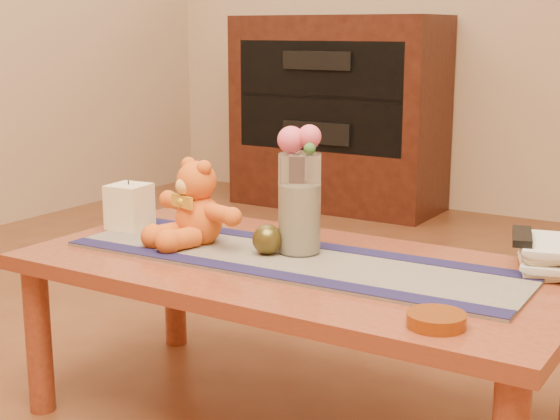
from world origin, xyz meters
The scene contains 28 objects.
coffee_table_top centered at (0.00, 0.00, 0.43)m, with size 1.40×0.70×0.04m, color maroon.
table_leg_fl centered at (-0.64, -0.29, 0.21)m, with size 0.07×0.07×0.41m, color maroon.
table_leg_bl centered at (-0.64, 0.29, 0.21)m, with size 0.07×0.07×0.41m, color maroon.
persian_runner centered at (-0.02, 0.00, 0.45)m, with size 1.20×0.35×0.01m, color #1E1844.
runner_border_near centered at (-0.01, -0.14, 0.46)m, with size 1.20×0.06×0.00m, color #181540.
runner_border_far centered at (-0.02, 0.15, 0.46)m, with size 1.20×0.06×0.00m, color #181540.
teddy_bear centered at (-0.32, 0.01, 0.57)m, with size 0.32×0.26×0.22m, color orange, non-canonical shape.
pillar_candle centered at (-0.59, 0.03, 0.52)m, with size 0.11×0.11×0.13m, color #FFE2BB.
candle_wick centered at (-0.59, 0.03, 0.59)m, with size 0.00×0.00×0.01m, color black.
glass_vase centered at (-0.03, 0.06, 0.59)m, with size 0.11×0.11×0.26m, color silver.
potpourri_fill centered at (-0.03, 0.06, 0.55)m, with size 0.09×0.09×0.18m, color beige.
rose_left centered at (-0.05, 0.05, 0.75)m, with size 0.07×0.07×0.07m, color #E85172.
rose_right centered at (0.00, 0.06, 0.76)m, with size 0.06×0.06×0.06m, color #E85172.
blue_flower_back centered at (-0.02, 0.09, 0.75)m, with size 0.04×0.04×0.04m, color #5371B4.
blue_flower_side centered at (-0.06, 0.08, 0.74)m, with size 0.04×0.04×0.04m, color #5371B4.
leaf_sprig centered at (0.01, 0.04, 0.74)m, with size 0.03×0.03×0.03m, color #33662D.
bronze_ball centered at (-0.09, 0.00, 0.50)m, with size 0.08×0.08×0.08m, color #483C18.
book_bottom centered at (0.50, 0.24, 0.46)m, with size 0.17×0.22×0.02m, color beige.
book_lower centered at (0.50, 0.24, 0.48)m, with size 0.16×0.22×0.02m, color beige.
book_upper centered at (0.49, 0.24, 0.50)m, with size 0.17×0.22×0.02m, color beige.
book_top centered at (0.50, 0.24, 0.52)m, with size 0.16×0.22×0.02m, color beige.
tv_remote centered at (0.50, 0.23, 0.54)m, with size 0.04×0.16×0.02m, color black.
amber_dish centered at (0.47, -0.24, 0.46)m, with size 0.12×0.12×0.03m, color #BF5914.
media_cabinet centered at (-1.20, 2.48, 0.55)m, with size 1.20×0.50×1.10m, color black.
cabinet_cavity centered at (-1.20, 2.25, 0.66)m, with size 1.02×0.03×0.61m, color black.
cabinet_shelf centered at (-1.20, 2.33, 0.66)m, with size 1.02×0.20×0.03m, color black.
stereo_upper centered at (-1.20, 2.35, 0.86)m, with size 0.42×0.28×0.10m, color black.
stereo_lower centered at (-1.20, 2.35, 0.46)m, with size 0.42×0.28×0.12m, color black.
Camera 1 is at (1.01, -1.71, 1.03)m, focal length 52.38 mm.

